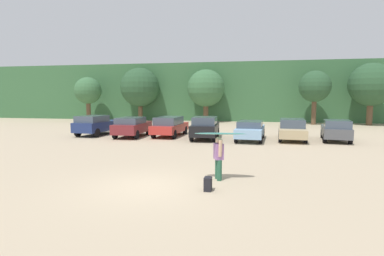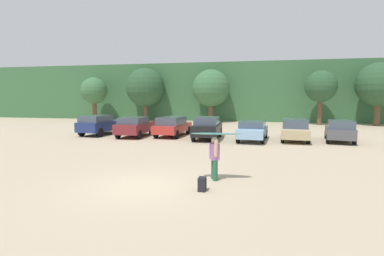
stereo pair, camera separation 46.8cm
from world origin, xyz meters
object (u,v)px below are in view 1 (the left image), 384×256
Objects in this scene: parked_car_red at (170,126)px; parked_car_tan at (292,129)px; backpack_dropped at (208,184)px; parked_car_dark_gray at (336,130)px; person_adult at (219,156)px; parked_car_navy at (96,125)px; parked_car_sky_blue at (250,130)px; parked_car_maroon at (132,126)px; parked_car_black at (205,127)px; surfboard_teal at (220,134)px.

parked_car_red is 0.93× the size of parked_car_tan.
parked_car_tan reaches higher than backpack_dropped.
parked_car_tan is at bearing 95.40° from parked_car_dark_gray.
parked_car_tan is at bearing -131.24° from person_adult.
parked_car_navy is 12.19m from parked_car_sky_blue.
parked_car_maroon reaches higher than parked_car_tan.
parked_car_black reaches higher than person_adult.
parked_car_tan reaches higher than parked_car_sky_blue.
backpack_dropped is (10.92, -12.79, -0.63)m from parked_car_navy.
parked_car_navy is at bearing 91.82° from parked_car_sky_blue.
parked_car_navy is at bearing 95.63° from parked_car_tan.
person_adult is (-6.90, -11.47, 0.13)m from parked_car_dark_gray.
backpack_dropped is (-7.09, -12.89, -0.55)m from parked_car_dark_gray.
parked_car_dark_gray is (12.05, -0.43, -0.04)m from parked_car_red.
backpack_dropped is (4.96, -13.32, -0.59)m from parked_car_red.
parked_car_black is 12.40m from backpack_dropped.
parked_car_red is at bearing 67.89° from parked_car_black.
parked_car_black reaches higher than parked_car_dark_gray.
person_adult reaches higher than parked_car_sky_blue.
parked_car_black reaches higher than parked_car_navy.
parked_car_maroon reaches higher than backpack_dropped.
parked_car_navy is 2.67× the size of person_adult.
surfboard_teal is (7.95, -11.04, 0.92)m from parked_car_maroon.
parked_car_dark_gray is at bearing -88.74° from parked_car_red.
person_adult is 3.57× the size of backpack_dropped.
parked_car_dark_gray is 2.19× the size of surfboard_teal.
parked_car_dark_gray is (5.83, 0.68, 0.03)m from parked_car_sky_blue.
surfboard_teal is (11.17, -11.46, 0.88)m from parked_car_navy.
parked_car_navy is 5.98m from parked_car_red.
parked_car_maroon is at bearing -91.30° from parked_car_navy.
parked_car_maroon reaches higher than parked_car_sky_blue.
parked_car_red is at bearing 110.42° from backpack_dropped.
parked_car_red reaches higher than backpack_dropped.
person_adult is (5.15, -11.89, 0.09)m from parked_car_red.
parked_car_navy is 16.82m from backpack_dropped.
parked_car_sky_blue is at bearing -86.62° from parked_car_navy.
surfboard_teal is at bearing -170.41° from parked_car_black.
parked_car_tan is (9.14, -0.26, -0.04)m from parked_car_red.
parked_car_black is at bearing 94.19° from parked_car_sky_blue.
backpack_dropped is at bearing -133.41° from parked_car_navy.
parked_car_red is 3.17m from parked_car_black.
parked_car_dark_gray is 2.63× the size of person_adult.
parked_car_black is 2.25× the size of surfboard_teal.
parked_car_tan is 12.31m from person_adult.
parked_car_dark_gray is 13.47m from surfboard_teal.
parked_car_dark_gray is at bearing -88.86° from parked_car_maroon.
parked_car_black is at bearing -87.48° from parked_car_navy.
parked_car_tan is at bearing -69.15° from parked_car_sky_blue.
surfboard_teal is (-6.84, -11.57, 0.96)m from parked_car_dark_gray.
surfboard_teal reaches higher than backpack_dropped.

